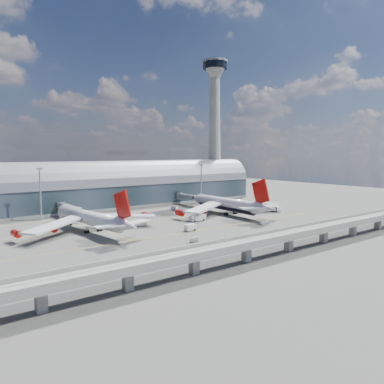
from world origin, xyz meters
TOP-DOWN VIEW (x-y plane):
  - ground at (0.00, 0.00)m, footprint 500.00×500.00m
  - taxi_lines at (0.00, 22.11)m, footprint 200.00×80.12m
  - terminal at (0.00, 77.99)m, footprint 200.00×30.00m
  - control_tower at (85.00, 83.00)m, footprint 19.00×19.00m
  - guideway at (-0.00, -55.00)m, footprint 220.00×8.50m
  - floodlight_mast_left at (-50.00, 55.00)m, footprint 3.00×0.70m
  - floodlight_mast_right at (50.00, 55.00)m, footprint 3.00×0.70m
  - airliner_left at (-40.73, 14.84)m, footprint 61.80×64.99m
  - airliner_right at (35.29, 13.47)m, footprint 63.05×65.89m
  - jet_bridge_left at (-37.46, 53.12)m, footprint 4.40×28.00m
  - jet_bridge_right at (38.87, 51.18)m, footprint 4.40×32.00m
  - service_truck_1 at (-6.83, -8.87)m, footprint 5.05×2.66m
  - service_truck_2 at (9.73, 7.16)m, footprint 8.59×2.74m
  - service_truck_3 at (62.80, 4.09)m, footprint 3.39×6.39m
  - service_truck_4 at (20.38, 42.59)m, footprint 2.64×4.63m
  - service_truck_5 at (-40.77, 44.68)m, footprint 6.65×6.27m
  - cargo_train_0 at (-17.29, -25.31)m, footprint 4.75×3.40m
  - cargo_train_1 at (47.01, -42.91)m, footprint 9.38×3.28m
  - cargo_train_2 at (29.43, -17.42)m, footprint 4.82×1.64m

SIDE VIEW (x-z plane):
  - ground at x=0.00m, z-range 0.00..0.00m
  - taxi_lines at x=0.00m, z-range 0.00..0.01m
  - cargo_train_1 at x=47.01m, z-range 0.03..1.58m
  - cargo_train_0 at x=-17.29m, z-range 0.03..1.59m
  - cargo_train_2 at x=29.43m, z-range 0.04..1.66m
  - service_truck_4 at x=20.38m, z-range 0.01..2.57m
  - service_truck_1 at x=-6.83m, z-range 0.01..2.88m
  - service_truck_3 at x=62.80m, z-range 0.03..2.97m
  - service_truck_2 at x=9.73m, z-range 0.06..3.17m
  - service_truck_5 at x=-40.77m, z-range 0.04..3.23m
  - jet_bridge_left at x=-37.46m, z-range 1.55..8.80m
  - jet_bridge_right at x=38.87m, z-range 1.56..8.81m
  - guideway at x=0.00m, z-range 1.69..8.89m
  - airliner_right at x=35.29m, z-range -5.03..15.88m
  - airliner_left at x=-40.73m, z-range -4.24..15.55m
  - terminal at x=0.00m, z-range -2.66..25.34m
  - floodlight_mast_left at x=-50.00m, z-range 0.78..26.48m
  - floodlight_mast_right at x=50.00m, z-range 0.78..26.48m
  - control_tower at x=85.00m, z-range 0.14..103.14m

